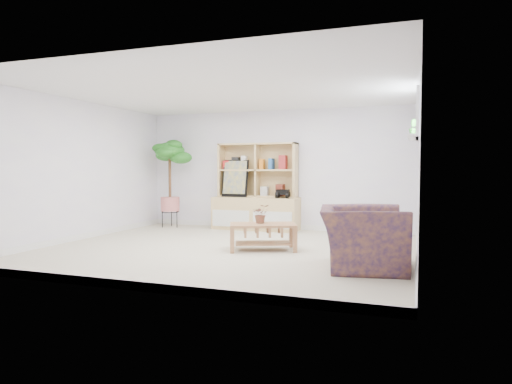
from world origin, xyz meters
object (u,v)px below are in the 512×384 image
(storage_unit, at_px, (256,186))
(coffee_table, at_px, (263,237))
(armchair, at_px, (362,233))
(floor_tree, at_px, (170,183))

(storage_unit, bearing_deg, coffee_table, -67.89)
(armchair, bearing_deg, storage_unit, 30.25)
(floor_tree, bearing_deg, storage_unit, 7.16)
(coffee_table, distance_m, armchair, 1.74)
(storage_unit, height_order, armchair, storage_unit)
(coffee_table, xyz_separation_m, armchair, (1.55, -0.75, 0.23))
(storage_unit, xyz_separation_m, coffee_table, (0.87, -2.14, -0.67))
(storage_unit, height_order, floor_tree, floor_tree)
(coffee_table, relative_size, armchair, 0.84)
(floor_tree, bearing_deg, armchair, -32.07)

